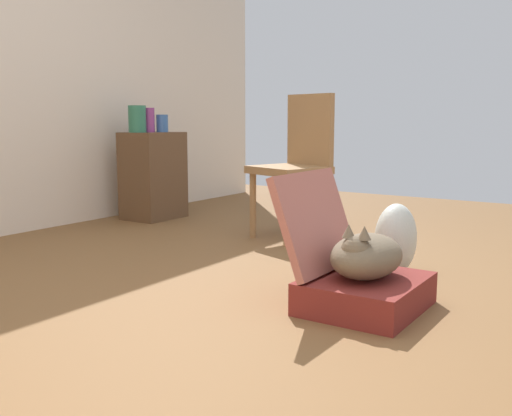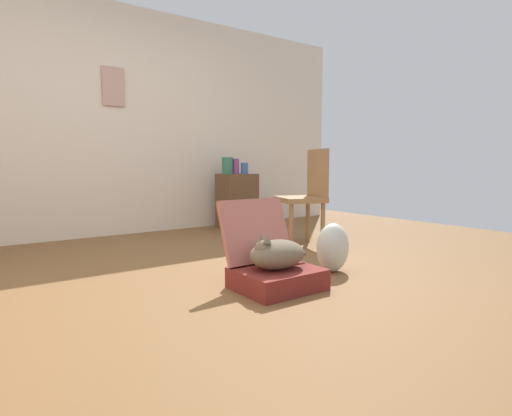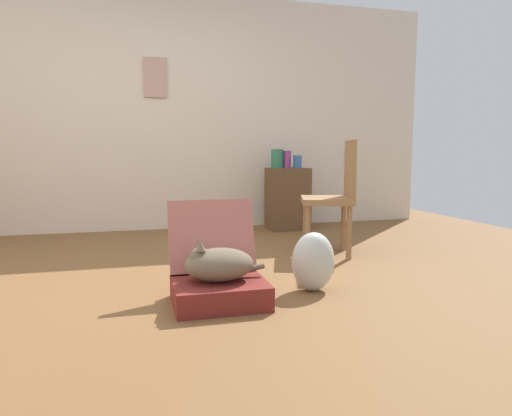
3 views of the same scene
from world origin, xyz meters
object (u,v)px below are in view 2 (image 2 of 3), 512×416
vase_tall (227,166)px  vase_round (236,166)px  vase_short (245,168)px  cat (276,254)px  plastic_bag_white (333,248)px  side_table (237,201)px  suitcase_base (277,279)px  chair (307,193)px

vase_tall → vase_round: (0.11, -0.02, -0.01)m
vase_short → cat: bearing=-119.6°
plastic_bag_white → vase_tall: 2.43m
plastic_bag_white → side_table: bearing=75.1°
plastic_bag_white → suitcase_base: bearing=-170.7°
suitcase_base → plastic_bag_white: bearing=9.3°
plastic_bag_white → chair: chair is taller
suitcase_base → chair: (1.18, 1.01, 0.46)m
plastic_bag_white → vase_round: size_ratio=1.93×
cat → plastic_bag_white: (0.62, 0.10, -0.05)m
vase_round → suitcase_base: bearing=-117.0°
suitcase_base → vase_short: (1.32, 2.35, 0.69)m
plastic_bag_white → vase_round: bearing=75.2°
suitcase_base → vase_round: bearing=63.0°
vase_short → vase_round: 0.12m
suitcase_base → vase_short: size_ratio=3.77×
vase_round → plastic_bag_white: bearing=-104.8°
vase_tall → chair: bearing=-87.0°
side_table → chair: (-0.04, -1.35, 0.18)m
side_table → vase_round: 0.44m
chair → plastic_bag_white: bearing=-13.8°
chair → vase_short: bearing=-168.2°
cat → plastic_bag_white: 0.63m
suitcase_base → chair: bearing=40.6°
side_table → suitcase_base: bearing=-117.3°
chair → cat: bearing=-31.6°
plastic_bag_white → chair: (0.56, 0.91, 0.34)m
suitcase_base → vase_tall: 2.74m
cat → suitcase_base: bearing=-2.4°
suitcase_base → cat: (-0.01, 0.00, 0.17)m
vase_short → chair: bearing=-96.3°
side_table → vase_short: (0.11, -0.01, 0.42)m
vase_short → vase_round: size_ratio=0.72×
cat → vase_round: bearing=62.8°
cat → chair: 1.58m
side_table → vase_round: (0.00, 0.03, 0.44)m
side_table → vase_short: 0.43m
suitcase_base → cat: size_ratio=1.10×
cat → vase_tall: size_ratio=2.28×
vase_round → vase_tall: bearing=169.1°
side_table → cat: bearing=-117.4°
suitcase_base → side_table: side_table is taller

